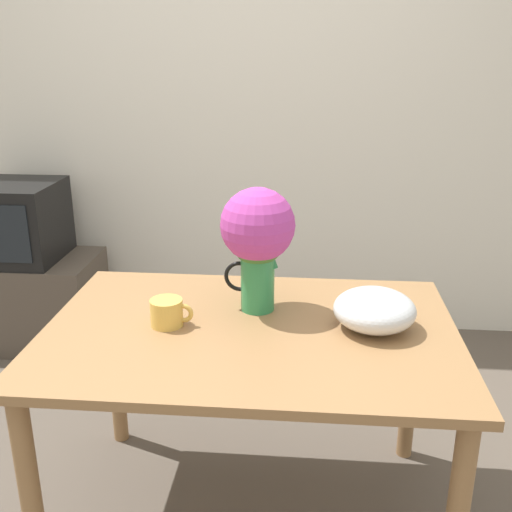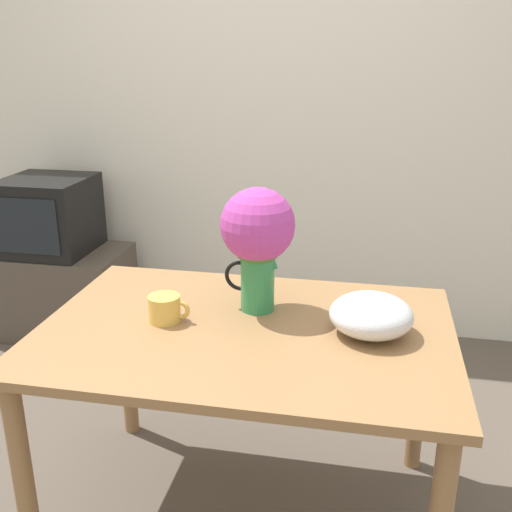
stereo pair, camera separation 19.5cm
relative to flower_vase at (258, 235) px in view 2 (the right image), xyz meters
The scene contains 7 objects.
wall_back 1.49m from the flower_vase, 98.27° to the left, with size 8.00×0.05×2.60m.
table 0.39m from the flower_vase, 94.08° to the right, with size 1.30×0.89×0.73m.
flower_vase is the anchor object (origin of this frame).
coffee_mug 0.38m from the flower_vase, 151.22° to the right, with size 0.14×0.10×0.09m.
white_bowl 0.44m from the flower_vase, 16.69° to the right, with size 0.26×0.26×0.13m.
tv_stand 1.89m from the flower_vase, 142.04° to the left, with size 0.79×0.46×0.49m.
tv_set 1.76m from the flower_vase, 142.10° to the left, with size 0.45×0.45×0.41m.
Camera 2 is at (0.56, -1.57, 1.57)m, focal length 42.00 mm.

